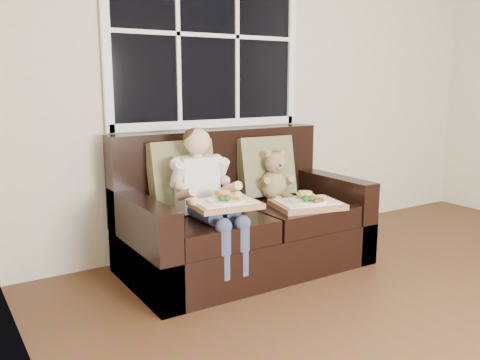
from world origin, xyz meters
TOP-DOWN VIEW (x-y plane):
  - window_back at (-0.70, 2.48)m, footprint 1.62×0.04m
  - loveseat at (-0.70, 2.02)m, footprint 1.70×0.92m
  - pillow_left at (-1.09, 2.17)m, footprint 0.46×0.21m
  - pillow_right at (-0.38, 2.17)m, footprint 0.46×0.23m
  - child at (-1.06, 1.90)m, footprint 0.39×0.60m
  - teddy_bear at (-0.39, 2.04)m, footprint 0.25×0.30m
  - tray_left at (-1.03, 1.69)m, footprint 0.44×0.35m
  - tray_right at (-0.36, 1.70)m, footprint 0.52×0.44m

SIDE VIEW (x-z plane):
  - loveseat at x=-0.70m, z-range -0.17..0.79m
  - tray_right at x=-0.36m, z-range 0.43..0.53m
  - tray_left at x=-1.03m, z-range 0.53..0.62m
  - teddy_bear at x=-0.39m, z-range 0.41..0.79m
  - child at x=-1.06m, z-range 0.21..1.08m
  - pillow_right at x=-0.38m, z-range 0.44..0.90m
  - pillow_left at x=-1.09m, z-range 0.44..0.92m
  - window_back at x=-0.70m, z-range 0.96..2.33m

